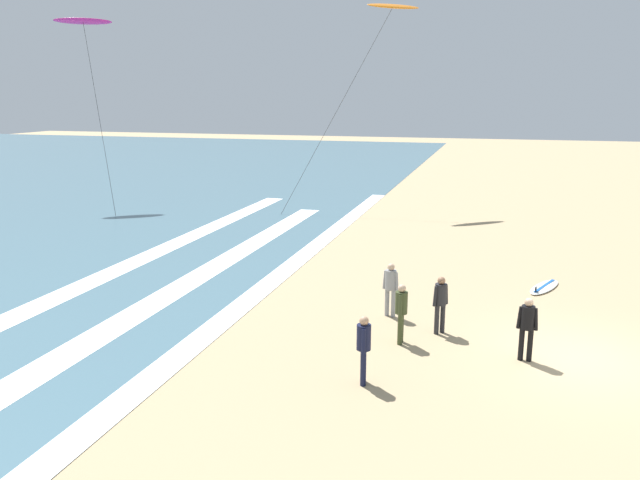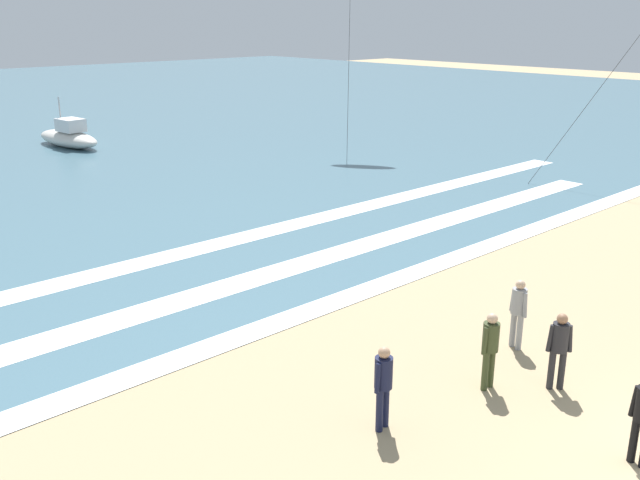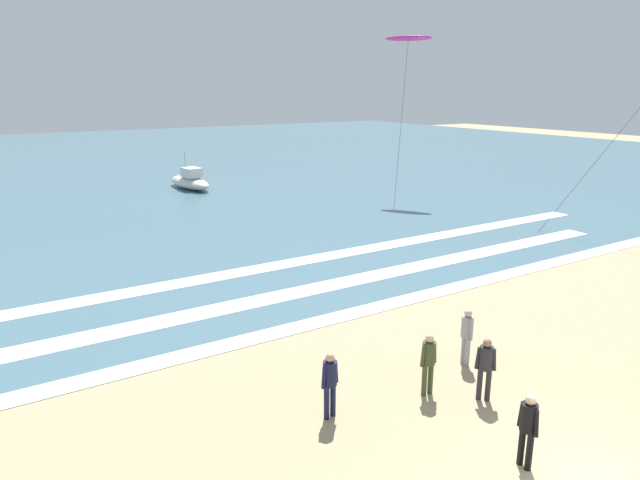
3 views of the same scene
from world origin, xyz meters
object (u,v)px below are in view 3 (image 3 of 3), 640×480
kite_magenta_high_left (408,39)px  surfer_mid_group (528,424)px  surfer_right_near (330,379)px  surfer_left_near (486,364)px  offshore_boat (190,181)px  surfer_background_far (429,359)px  surfer_foreground_main (467,332)px

kite_magenta_high_left → surfer_mid_group: bearing=-125.6°
surfer_right_near → kite_magenta_high_left: kite_magenta_high_left is taller
surfer_mid_group → surfer_left_near: same height
surfer_mid_group → surfer_left_near: (1.23, 2.18, 0.00)m
offshore_boat → surfer_right_near: bearing=-104.0°
surfer_right_near → surfer_background_far: size_ratio=1.00×
surfer_right_near → kite_magenta_high_left: size_ratio=0.15×
surfer_mid_group → surfer_foreground_main: (2.19, 3.70, 0.00)m
surfer_mid_group → surfer_left_near: 2.50m
surfer_left_near → surfer_background_far: bearing=136.9°
surfer_right_near → surfer_foreground_main: (4.51, 0.17, 0.00)m
surfer_left_near → offshore_boat: offshore_boat is taller
surfer_left_near → surfer_foreground_main: bearing=57.6°
surfer_foreground_main → offshore_boat: offshore_boat is taller
surfer_right_near → kite_magenta_high_left: (19.77, 20.84, 9.43)m
kite_magenta_high_left → offshore_boat: kite_magenta_high_left is taller
offshore_boat → kite_magenta_high_left: bearing=-39.3°
surfer_background_far → kite_magenta_high_left: 28.95m
surfer_background_far → offshore_boat: size_ratio=0.30×
surfer_background_far → offshore_boat: bearing=80.7°
kite_magenta_high_left → surfer_left_near: bearing=-126.2°
surfer_right_near → offshore_boat: (7.67, 30.76, -0.40)m
surfer_background_far → surfer_left_near: bearing=-43.1°
surfer_foreground_main → surfer_background_far: bearing=-162.6°
surfer_background_far → offshore_boat: offshore_boat is taller
surfer_right_near → offshore_boat: 31.71m
surfer_right_near → surfer_foreground_main: bearing=2.2°
surfer_right_near → surfer_foreground_main: same height
surfer_background_far → surfer_right_near: bearing=170.3°
surfer_left_near → surfer_foreground_main: size_ratio=1.00×
surfer_background_far → kite_magenta_high_left: bearing=51.0°
surfer_foreground_main → offshore_boat: (3.16, 30.59, -0.40)m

